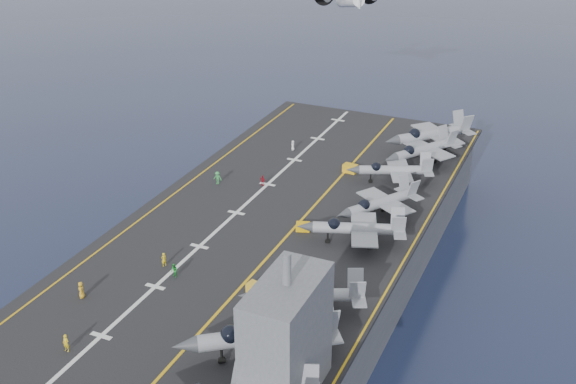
% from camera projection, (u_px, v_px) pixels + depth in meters
% --- Properties ---
extents(ground, '(500.00, 500.00, 0.00)m').
position_uv_depth(ground, '(276.00, 286.00, 101.44)').
color(ground, '#142135').
rests_on(ground, ground).
extents(hull, '(36.00, 90.00, 10.00)m').
position_uv_depth(hull, '(276.00, 256.00, 99.24)').
color(hull, '#56595E').
rests_on(hull, ground).
extents(flight_deck, '(38.00, 92.00, 0.40)m').
position_uv_depth(flight_deck, '(276.00, 223.00, 96.96)').
color(flight_deck, black).
rests_on(flight_deck, hull).
extents(foul_line, '(0.35, 90.00, 0.02)m').
position_uv_depth(foul_line, '(296.00, 225.00, 95.77)').
color(foul_line, gold).
rests_on(foul_line, flight_deck).
extents(landing_centerline, '(0.50, 90.00, 0.02)m').
position_uv_depth(landing_centerline, '(236.00, 213.00, 99.06)').
color(landing_centerline, silver).
rests_on(landing_centerline, flight_deck).
extents(deck_edge_port, '(0.25, 90.00, 0.02)m').
position_uv_depth(deck_edge_port, '(168.00, 198.00, 103.08)').
color(deck_edge_port, gold).
rests_on(deck_edge_port, flight_deck).
extents(deck_edge_stbd, '(0.25, 90.00, 0.02)m').
position_uv_depth(deck_edge_stbd, '(410.00, 250.00, 90.11)').
color(deck_edge_stbd, gold).
rests_on(deck_edge_stbd, flight_deck).
extents(island_superstructure, '(5.00, 10.00, 15.00)m').
position_uv_depth(island_superstructure, '(287.00, 327.00, 63.47)').
color(island_superstructure, '#56595E').
rests_on(island_superstructure, flight_deck).
extents(fighter_jet_1, '(19.53, 18.35, 5.65)m').
position_uv_depth(fighter_jet_1, '(267.00, 333.00, 70.23)').
color(fighter_jet_1, gray).
rests_on(fighter_jet_1, flight_deck).
extents(fighter_jet_2, '(16.20, 13.98, 4.74)m').
position_uv_depth(fighter_jet_2, '(310.00, 294.00, 77.13)').
color(fighter_jet_2, '#8D959A').
rests_on(fighter_jet_2, flight_deck).
extents(fighter_jet_4, '(15.91, 13.18, 4.74)m').
position_uv_depth(fighter_jet_4, '(358.00, 227.00, 90.42)').
color(fighter_jet_4, '#979FA6').
rests_on(fighter_jet_4, flight_deck).
extents(fighter_jet_5, '(14.66, 15.98, 4.62)m').
position_uv_depth(fighter_jet_5, '(381.00, 202.00, 97.01)').
color(fighter_jet_5, '#A1ACB3').
rests_on(fighter_jet_5, flight_deck).
extents(fighter_jet_6, '(15.08, 12.89, 4.42)m').
position_uv_depth(fighter_jet_6, '(395.00, 169.00, 106.87)').
color(fighter_jet_6, gray).
rests_on(fighter_jet_6, flight_deck).
extents(fighter_jet_7, '(15.39, 16.78, 4.85)m').
position_uv_depth(fighter_jet_7, '(424.00, 149.00, 113.45)').
color(fighter_jet_7, gray).
rests_on(fighter_jet_7, flight_deck).
extents(fighter_jet_8, '(18.52, 18.75, 5.49)m').
position_uv_depth(fighter_jet_8, '(433.00, 133.00, 118.50)').
color(fighter_jet_8, gray).
rests_on(fighter_jet_8, flight_deck).
extents(tow_cart_a, '(2.15, 1.62, 1.17)m').
position_uv_depth(tow_cart_a, '(256.00, 288.00, 81.30)').
color(tow_cart_a, gold).
rests_on(tow_cart_a, flight_deck).
extents(tow_cart_b, '(2.06, 1.66, 1.07)m').
position_uv_depth(tow_cart_b, '(303.00, 227.00, 94.40)').
color(tow_cart_b, '#EAAA08').
rests_on(tow_cart_b, flight_deck).
extents(tow_cart_c, '(2.24, 1.60, 1.26)m').
position_uv_depth(tow_cart_c, '(350.00, 168.00, 110.98)').
color(tow_cart_c, gold).
rests_on(tow_cart_c, flight_deck).
extents(crew_0, '(1.36, 1.43, 1.98)m').
position_uv_depth(crew_0, '(81.00, 290.00, 80.31)').
color(crew_0, gold).
rests_on(crew_0, flight_deck).
extents(crew_1, '(1.12, 1.29, 1.80)m').
position_uv_depth(crew_1, '(164.00, 259.00, 86.31)').
color(crew_1, yellow).
rests_on(crew_1, flight_deck).
extents(crew_2, '(1.27, 1.12, 1.77)m').
position_uv_depth(crew_2, '(174.00, 271.00, 84.09)').
color(crew_2, green).
rests_on(crew_2, flight_deck).
extents(crew_3, '(1.25, 0.90, 1.97)m').
position_uv_depth(crew_3, '(217.00, 178.00, 107.06)').
color(crew_3, green).
rests_on(crew_3, flight_deck).
extents(crew_4, '(1.04, 0.76, 1.62)m').
position_uv_depth(crew_4, '(263.00, 181.00, 106.57)').
color(crew_4, '#A20D1B').
rests_on(crew_4, flight_deck).
extents(crew_5, '(1.10, 1.18, 1.64)m').
position_uv_depth(crew_5, '(293.00, 145.00, 118.87)').
color(crew_5, white).
rests_on(crew_5, flight_deck).
extents(crew_6, '(1.20, 0.83, 1.93)m').
position_uv_depth(crew_6, '(66.00, 343.00, 71.85)').
color(crew_6, yellow).
rests_on(crew_6, flight_deck).
extents(transport_plane, '(26.38, 24.34, 5.15)m').
position_uv_depth(transport_plane, '(350.00, 1.00, 135.59)').
color(transport_plane, silver).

